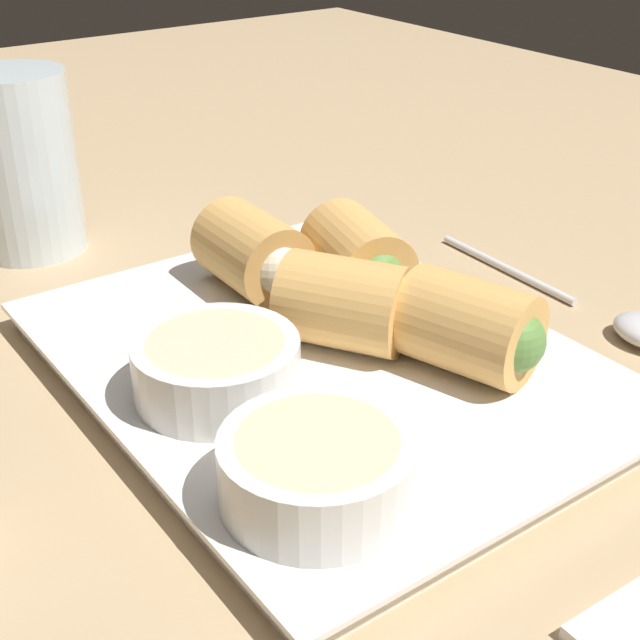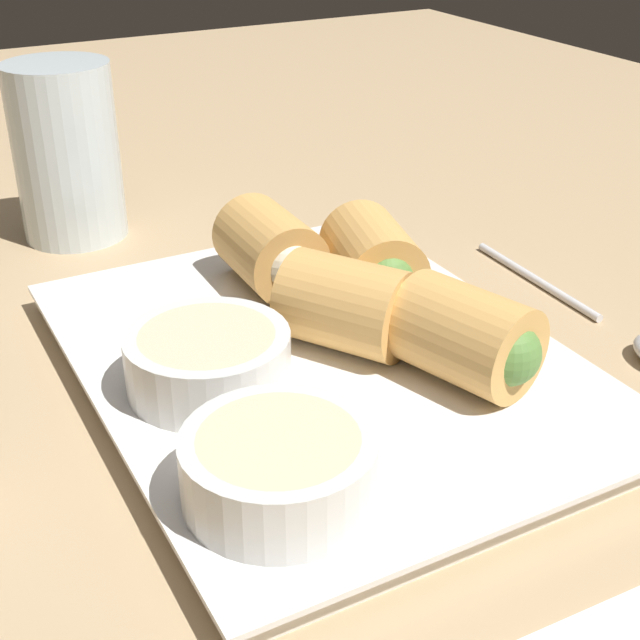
# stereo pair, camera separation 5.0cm
# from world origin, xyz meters

# --- Properties ---
(table_surface) EXTENTS (1.80, 1.40, 0.02)m
(table_surface) POSITION_xyz_m (0.00, 0.00, 0.01)
(table_surface) COLOR tan
(table_surface) RESTS_ON ground
(serving_plate) EXTENTS (0.29, 0.23, 0.01)m
(serving_plate) POSITION_xyz_m (-0.01, -0.01, 0.03)
(serving_plate) COLOR white
(serving_plate) RESTS_ON table_surface
(roll_front_left) EXTENTS (0.07, 0.06, 0.05)m
(roll_front_left) POSITION_xyz_m (-0.07, -0.06, 0.06)
(roll_front_left) COLOR #DBA356
(roll_front_left) RESTS_ON serving_plate
(roll_front_right) EXTENTS (0.07, 0.06, 0.05)m
(roll_front_right) POSITION_xyz_m (0.03, -0.06, 0.06)
(roll_front_right) COLOR #DBA356
(roll_front_right) RESTS_ON serving_plate
(roll_back_left) EXTENTS (0.08, 0.07, 0.05)m
(roll_back_left) POSITION_xyz_m (-0.02, -0.03, 0.06)
(roll_back_left) COLOR #DBA356
(roll_back_left) RESTS_ON serving_plate
(roll_back_right) EXTENTS (0.07, 0.05, 0.05)m
(roll_back_right) POSITION_xyz_m (0.06, -0.02, 0.06)
(roll_back_right) COLOR #DBA356
(roll_back_right) RESTS_ON serving_plate
(dipping_bowl_near) EXTENTS (0.08, 0.08, 0.03)m
(dipping_bowl_near) POSITION_xyz_m (-0.02, 0.05, 0.05)
(dipping_bowl_near) COLOR silver
(dipping_bowl_near) RESTS_ON serving_plate
(dipping_bowl_far) EXTENTS (0.08, 0.08, 0.03)m
(dipping_bowl_far) POSITION_xyz_m (-0.10, 0.06, 0.05)
(dipping_bowl_far) COLOR silver
(dipping_bowl_far) RESTS_ON serving_plate
(drinking_glass) EXTENTS (0.07, 0.07, 0.12)m
(drinking_glass) POSITION_xyz_m (0.23, 0.05, 0.08)
(drinking_glass) COLOR silver
(drinking_glass) RESTS_ON table_surface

